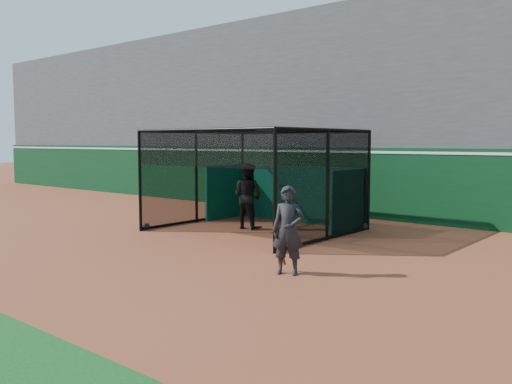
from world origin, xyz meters
The scene contains 6 objects.
ground centered at (0.00, 0.00, 0.00)m, with size 120.00×120.00×0.00m, color brown.
outfield_wall centered at (0.00, 8.50, 1.29)m, with size 50.00×0.50×2.50m.
grandstand centered at (0.00, 12.27, 4.48)m, with size 50.00×7.85×8.95m.
batting_cage centered at (-0.49, 3.79, 1.51)m, with size 5.26×4.79×3.03m.
batter centered at (-0.91, 3.92, 1.03)m, with size 1.00×0.78×2.05m, color black.
on_deck_player centered at (3.57, -0.03, 0.91)m, with size 0.78×0.67×1.82m.
Camera 1 is at (10.07, -8.83, 2.71)m, focal length 38.00 mm.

